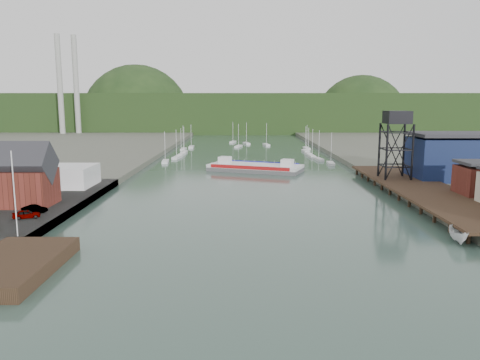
{
  "coord_description": "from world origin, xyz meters",
  "views": [
    {
      "loc": [
        -1.67,
        -53.05,
        20.03
      ],
      "look_at": [
        -2.02,
        43.76,
        4.0
      ],
      "focal_mm": 35.0,
      "sensor_mm": 36.0,
      "label": 1
    }
  ],
  "objects_px": {
    "lift_tower": "(397,122)",
    "motorboat": "(459,235)",
    "car_west_a": "(26,214)",
    "harbor_building": "(19,181)",
    "chain_ferry": "(255,167)"
  },
  "relations": [
    {
      "from": "chain_ferry",
      "to": "motorboat",
      "type": "relative_size",
      "value": 4.92
    },
    {
      "from": "car_west_a",
      "to": "harbor_building",
      "type": "bearing_deg",
      "value": 6.31
    },
    {
      "from": "harbor_building",
      "to": "lift_tower",
      "type": "distance_m",
      "value": 82.49
    },
    {
      "from": "harbor_building",
      "to": "car_west_a",
      "type": "xyz_separation_m",
      "value": [
        5.62,
        -9.81,
        -3.78
      ]
    },
    {
      "from": "motorboat",
      "to": "car_west_a",
      "type": "distance_m",
      "value": 66.55
    },
    {
      "from": "harbor_building",
      "to": "chain_ferry",
      "type": "height_order",
      "value": "harbor_building"
    },
    {
      "from": "lift_tower",
      "to": "motorboat",
      "type": "distance_m",
      "value": 48.28
    },
    {
      "from": "motorboat",
      "to": "car_west_a",
      "type": "bearing_deg",
      "value": -174.31
    },
    {
      "from": "car_west_a",
      "to": "lift_tower",
      "type": "bearing_deg",
      "value": -85.58
    },
    {
      "from": "harbor_building",
      "to": "chain_ferry",
      "type": "relative_size",
      "value": 0.42
    },
    {
      "from": "harbor_building",
      "to": "motorboat",
      "type": "xyz_separation_m",
      "value": [
        71.68,
        -17.74,
        -4.94
      ]
    },
    {
      "from": "lift_tower",
      "to": "motorboat",
      "type": "height_order",
      "value": "lift_tower"
    },
    {
      "from": "harbor_building",
      "to": "motorboat",
      "type": "bearing_deg",
      "value": -13.9
    },
    {
      "from": "lift_tower",
      "to": "car_west_a",
      "type": "relative_size",
      "value": 3.83
    },
    {
      "from": "motorboat",
      "to": "lift_tower",
      "type": "bearing_deg",
      "value": 95.9
    }
  ]
}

